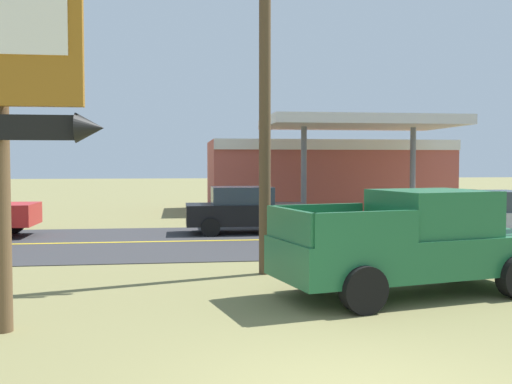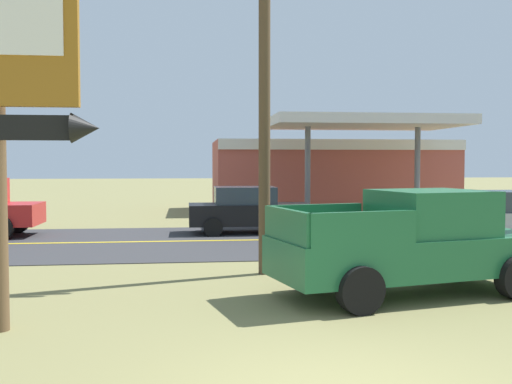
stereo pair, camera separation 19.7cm
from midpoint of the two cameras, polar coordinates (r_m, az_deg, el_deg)
road_asphalt at (r=18.98m, az=-1.48°, el=-4.67°), size 140.00×8.00×0.02m
road_centre_line at (r=18.98m, az=-1.48°, el=-4.63°), size 126.00×0.20×0.01m
utility_pole at (r=13.39m, az=1.25°, el=11.70°), size 1.94×0.26×8.50m
gas_station at (r=31.20m, az=7.36°, el=1.80°), size 12.00×11.50×4.40m
pickup_green_parked_on_lawn at (r=11.65m, az=15.25°, el=-4.77°), size 5.51×3.08×1.96m
car_silver_near_lane at (r=19.07m, az=21.42°, el=-2.35°), size 4.20×2.00×1.64m
car_black_mid_lane at (r=20.93m, az=-0.50°, el=-1.71°), size 4.20×2.00×1.64m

